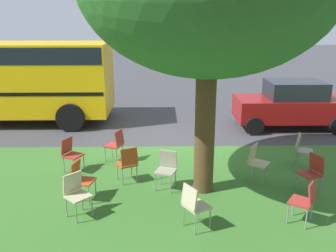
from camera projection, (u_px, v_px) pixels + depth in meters
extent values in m
plane|color=#424247|center=(168.00, 144.00, 11.15)|extent=(80.00, 80.00, 0.00)
cube|color=#3D752D|center=(171.00, 193.00, 8.08)|extent=(48.00, 6.00, 0.01)
cylinder|color=brown|center=(205.00, 121.00, 7.77)|extent=(0.44, 0.44, 3.24)
cube|color=#C64C1E|center=(127.00, 164.00, 8.54)|extent=(0.55, 0.54, 0.04)
cube|color=#C64C1E|center=(129.00, 157.00, 8.32)|extent=(0.40, 0.25, 0.40)
cylinder|color=gray|center=(131.00, 169.00, 8.83)|extent=(0.02, 0.02, 0.42)
cylinder|color=gray|center=(117.00, 172.00, 8.68)|extent=(0.02, 0.02, 0.42)
cylinder|color=gray|center=(137.00, 174.00, 8.54)|extent=(0.02, 0.02, 0.42)
cylinder|color=gray|center=(122.00, 177.00, 8.39)|extent=(0.02, 0.02, 0.42)
cube|color=#ADA393|center=(305.00, 151.00, 9.36)|extent=(0.50, 0.51, 0.04)
cube|color=#ADA393|center=(298.00, 142.00, 9.34)|extent=(0.19, 0.41, 0.40)
cylinder|color=gray|center=(311.00, 162.00, 9.22)|extent=(0.02, 0.02, 0.42)
cylinder|color=gray|center=(310.00, 157.00, 9.55)|extent=(0.02, 0.02, 0.42)
cylinder|color=gray|center=(297.00, 161.00, 9.31)|extent=(0.02, 0.02, 0.42)
cylinder|color=gray|center=(296.00, 156.00, 9.64)|extent=(0.02, 0.02, 0.42)
cube|color=beige|center=(78.00, 196.00, 7.00)|extent=(0.58, 0.58, 0.04)
cube|color=beige|center=(72.00, 182.00, 7.05)|extent=(0.34, 0.35, 0.40)
cylinder|color=gray|center=(76.00, 214.00, 6.83)|extent=(0.02, 0.02, 0.42)
cylinder|color=gray|center=(92.00, 207.00, 7.08)|extent=(0.02, 0.02, 0.42)
cylinder|color=gray|center=(66.00, 207.00, 7.05)|extent=(0.02, 0.02, 0.42)
cylinder|color=gray|center=(82.00, 201.00, 7.30)|extent=(0.02, 0.02, 0.42)
cube|color=#B7332D|center=(73.00, 156.00, 9.05)|extent=(0.54, 0.55, 0.04)
cube|color=#B7332D|center=(67.00, 146.00, 9.05)|extent=(0.24, 0.40, 0.40)
cylinder|color=gray|center=(75.00, 168.00, 8.90)|extent=(0.02, 0.02, 0.42)
cylinder|color=gray|center=(84.00, 163.00, 9.21)|extent=(0.02, 0.02, 0.42)
cylinder|color=gray|center=(64.00, 166.00, 9.03)|extent=(0.02, 0.02, 0.42)
cylinder|color=gray|center=(73.00, 161.00, 9.34)|extent=(0.02, 0.02, 0.42)
cube|color=#B7332D|center=(301.00, 202.00, 6.80)|extent=(0.57, 0.57, 0.04)
cube|color=#B7332D|center=(312.00, 193.00, 6.63)|extent=(0.30, 0.37, 0.40)
cylinder|color=gray|center=(293.00, 206.00, 7.10)|extent=(0.02, 0.02, 0.42)
cylinder|color=gray|center=(288.00, 214.00, 6.82)|extent=(0.02, 0.02, 0.42)
cylinder|color=gray|center=(311.00, 211.00, 6.91)|extent=(0.02, 0.02, 0.42)
cylinder|color=gray|center=(306.00, 219.00, 6.63)|extent=(0.02, 0.02, 0.42)
cube|color=#B7332D|center=(309.00, 174.00, 7.99)|extent=(0.53, 0.54, 0.04)
cube|color=#B7332D|center=(317.00, 163.00, 7.98)|extent=(0.23, 0.40, 0.40)
cylinder|color=gray|center=(296.00, 182.00, 8.15)|extent=(0.02, 0.02, 0.42)
cylinder|color=gray|center=(308.00, 188.00, 7.83)|extent=(0.02, 0.02, 0.42)
cylinder|color=gray|center=(308.00, 179.00, 8.27)|extent=(0.02, 0.02, 0.42)
cylinder|color=gray|center=(320.00, 186.00, 7.96)|extent=(0.02, 0.02, 0.42)
cube|color=#ADA393|center=(166.00, 171.00, 8.13)|extent=(0.53, 0.52, 0.04)
cube|color=#ADA393|center=(168.00, 158.00, 8.23)|extent=(0.40, 0.22, 0.40)
cylinder|color=gray|center=(156.00, 183.00, 8.10)|extent=(0.02, 0.02, 0.42)
cylinder|color=gray|center=(171.00, 185.00, 7.99)|extent=(0.02, 0.02, 0.42)
cylinder|color=gray|center=(161.00, 176.00, 8.41)|extent=(0.02, 0.02, 0.42)
cylinder|color=gray|center=(175.00, 179.00, 8.30)|extent=(0.02, 0.02, 0.42)
cube|color=#C64C1E|center=(84.00, 181.00, 7.65)|extent=(0.48, 0.50, 0.04)
cube|color=#C64C1E|center=(75.00, 170.00, 7.61)|extent=(0.17, 0.41, 0.40)
cylinder|color=gray|center=(89.00, 196.00, 7.51)|extent=(0.02, 0.02, 0.42)
cylinder|color=gray|center=(96.00, 188.00, 7.85)|extent=(0.02, 0.02, 0.42)
cylinder|color=gray|center=(74.00, 194.00, 7.58)|extent=(0.02, 0.02, 0.42)
cylinder|color=gray|center=(81.00, 186.00, 7.92)|extent=(0.02, 0.02, 0.42)
cube|color=beige|center=(197.00, 206.00, 6.64)|extent=(0.56, 0.57, 0.04)
cube|color=beige|center=(189.00, 197.00, 6.47)|extent=(0.29, 0.38, 0.40)
cylinder|color=gray|center=(210.00, 219.00, 6.65)|extent=(0.02, 0.02, 0.42)
cylinder|color=gray|center=(198.00, 211.00, 6.94)|extent=(0.02, 0.02, 0.42)
cylinder|color=gray|center=(195.00, 225.00, 6.47)|extent=(0.02, 0.02, 0.42)
cylinder|color=gray|center=(184.00, 216.00, 6.75)|extent=(0.02, 0.02, 0.42)
cube|color=#B7332D|center=(114.00, 145.00, 9.76)|extent=(0.53, 0.54, 0.04)
cube|color=#B7332D|center=(119.00, 138.00, 9.63)|extent=(0.23, 0.40, 0.40)
cylinder|color=gray|center=(112.00, 150.00, 10.05)|extent=(0.02, 0.02, 0.42)
cylinder|color=gray|center=(105.00, 155.00, 9.72)|extent=(0.02, 0.02, 0.42)
cylinder|color=gray|center=(123.00, 152.00, 9.93)|extent=(0.02, 0.02, 0.42)
cylinder|color=gray|center=(116.00, 156.00, 9.61)|extent=(0.02, 0.02, 0.42)
cube|color=beige|center=(259.00, 163.00, 8.57)|extent=(0.57, 0.57, 0.04)
cube|color=beige|center=(253.00, 152.00, 8.59)|extent=(0.30, 0.37, 0.40)
cylinder|color=gray|center=(263.00, 177.00, 8.40)|extent=(0.02, 0.02, 0.42)
cylinder|color=gray|center=(268.00, 171.00, 8.68)|extent=(0.02, 0.02, 0.42)
cylinder|color=gray|center=(249.00, 173.00, 8.58)|extent=(0.02, 0.02, 0.42)
cylinder|color=gray|center=(255.00, 168.00, 8.87)|extent=(0.02, 0.02, 0.42)
cube|color=maroon|center=(289.00, 109.00, 12.69)|extent=(3.70, 1.64, 0.76)
cube|color=#1E232B|center=(295.00, 90.00, 12.50)|extent=(1.90, 1.44, 0.64)
cylinder|color=black|center=(255.00, 126.00, 11.94)|extent=(0.60, 0.18, 0.60)
cylinder|color=black|center=(243.00, 113.00, 13.60)|extent=(0.60, 0.18, 0.60)
cylinder|color=black|center=(317.00, 112.00, 13.66)|extent=(0.60, 0.18, 0.60)
cylinder|color=black|center=(71.00, 118.00, 12.30)|extent=(0.96, 0.28, 0.96)
cylinder|color=black|center=(85.00, 101.00, 14.71)|extent=(0.96, 0.28, 0.96)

